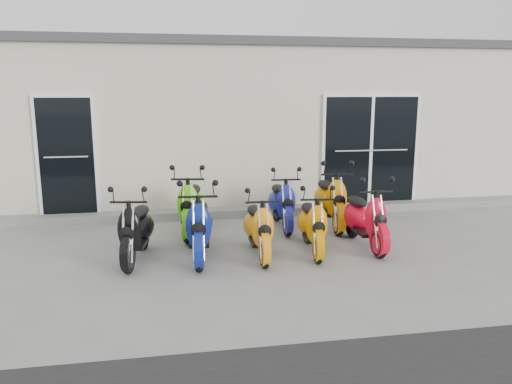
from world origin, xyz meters
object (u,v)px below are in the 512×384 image
(scooter_front_black, at_px, (136,221))
(scooter_back_yellow, at_px, (331,192))
(scooter_front_blue, at_px, (199,217))
(scooter_front_red, at_px, (365,210))
(scooter_front_orange_b, at_px, (313,217))
(scooter_back_green, at_px, (191,198))
(scooter_back_blue, at_px, (282,196))
(scooter_front_orange_a, at_px, (259,220))

(scooter_front_black, relative_size, scooter_back_yellow, 0.92)
(scooter_front_blue, distance_m, scooter_front_red, 2.53)
(scooter_front_black, xyz_separation_m, scooter_front_orange_b, (2.55, -0.09, -0.03))
(scooter_back_yellow, bearing_deg, scooter_back_green, -176.18)
(scooter_back_blue, bearing_deg, scooter_front_blue, -135.97)
(scooter_front_orange_a, distance_m, scooter_front_red, 1.69)
(scooter_front_orange_b, height_order, scooter_front_red, scooter_front_red)
(scooter_front_orange_a, height_order, scooter_front_red, scooter_front_red)
(scooter_front_orange_b, bearing_deg, scooter_front_orange_a, -170.34)
(scooter_back_yellow, bearing_deg, scooter_back_blue, 179.47)
(scooter_front_blue, xyz_separation_m, scooter_front_red, (2.53, 0.08, -0.03))
(scooter_back_yellow, bearing_deg, scooter_front_black, -155.34)
(scooter_front_black, bearing_deg, scooter_back_green, 64.85)
(scooter_front_black, xyz_separation_m, scooter_front_orange_a, (1.73, -0.13, -0.02))
(scooter_front_black, relative_size, scooter_back_green, 0.93)
(scooter_front_orange_a, relative_size, scooter_back_blue, 0.96)
(scooter_back_blue, bearing_deg, scooter_back_green, -175.63)
(scooter_back_yellow, bearing_deg, scooter_front_orange_a, -134.24)
(scooter_front_red, height_order, scooter_back_yellow, scooter_back_yellow)
(scooter_back_blue, bearing_deg, scooter_front_orange_b, -81.72)
(scooter_front_black, bearing_deg, scooter_back_blue, 37.11)
(scooter_front_black, relative_size, scooter_front_blue, 0.94)
(scooter_front_orange_b, height_order, scooter_back_yellow, scooter_back_yellow)
(scooter_front_orange_b, distance_m, scooter_back_yellow, 1.50)
(scooter_back_green, distance_m, scooter_back_blue, 1.57)
(scooter_front_blue, distance_m, scooter_back_green, 1.30)
(scooter_front_orange_a, distance_m, scooter_front_orange_b, 0.82)
(scooter_front_orange_b, bearing_deg, scooter_back_green, 148.90)
(scooter_front_blue, xyz_separation_m, scooter_back_green, (-0.05, 1.30, 0.01))
(scooter_front_orange_b, xyz_separation_m, scooter_front_red, (0.86, 0.11, 0.04))
(scooter_back_green, xyz_separation_m, scooter_back_blue, (1.57, 0.06, -0.04))
(scooter_front_black, bearing_deg, scooter_back_yellow, 29.39)
(scooter_front_black, height_order, scooter_front_orange_b, scooter_front_black)
(scooter_front_red, bearing_deg, scooter_front_black, 179.36)
(scooter_front_orange_b, distance_m, scooter_front_red, 0.87)
(scooter_front_orange_b, bearing_deg, scooter_back_yellow, 68.25)
(scooter_front_black, bearing_deg, scooter_front_orange_b, 6.71)
(scooter_front_orange_a, bearing_deg, scooter_front_black, 176.53)
(scooter_front_black, bearing_deg, scooter_front_blue, 4.73)
(scooter_front_black, xyz_separation_m, scooter_back_green, (0.83, 1.24, 0.04))
(scooter_front_black, distance_m, scooter_front_red, 3.41)
(scooter_front_orange_a, bearing_deg, scooter_front_orange_b, 4.06)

